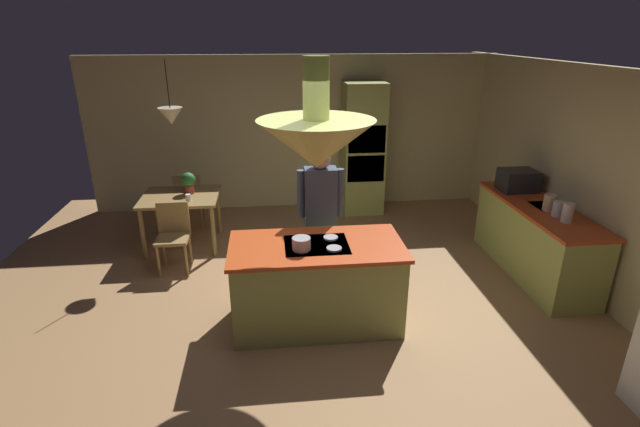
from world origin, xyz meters
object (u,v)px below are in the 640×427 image
(oven_tower, at_px, (363,149))
(dining_table, at_px, (181,202))
(cup_on_table, at_px, (188,198))
(canister_tea, at_px, (549,203))
(person_at_island, at_px, (320,211))
(chair_facing_island, at_px, (173,232))
(cooking_pot_on_cooktop, at_px, (301,244))
(canister_flour, at_px, (568,213))
(microwave_on_counter, at_px, (518,180))
(potted_plant_on_table, at_px, (188,182))
(kitchen_island, at_px, (317,284))
(canister_sugar, at_px, (558,209))
(chair_by_back_wall, at_px, (189,197))

(oven_tower, bearing_deg, dining_table, -157.79)
(cup_on_table, distance_m, canister_tea, 4.56)
(person_at_island, bearing_deg, dining_table, 142.82)
(chair_facing_island, distance_m, canister_tea, 4.63)
(cooking_pot_on_cooktop, bearing_deg, canister_flour, 8.00)
(oven_tower, height_order, microwave_on_counter, oven_tower)
(canister_flour, xyz_separation_m, canister_tea, (0.00, 0.36, -0.01))
(person_at_island, height_order, canister_tea, person_at_island)
(oven_tower, distance_m, potted_plant_on_table, 2.89)
(potted_plant_on_table, xyz_separation_m, cooking_pot_on_cooktop, (1.42, -2.32, 0.06))
(kitchen_island, relative_size, cup_on_table, 19.52)
(canister_sugar, xyz_separation_m, cooking_pot_on_cooktop, (-3.00, -0.60, -0.01))
(kitchen_island, bearing_deg, chair_by_back_wall, 121.48)
(chair_by_back_wall, height_order, canister_tea, canister_tea)
(canister_flour, xyz_separation_m, cooking_pot_on_cooktop, (-3.00, -0.42, -0.03))
(cup_on_table, distance_m, cooking_pot_on_cooktop, 2.44)
(person_at_island, xyz_separation_m, chair_facing_island, (-1.82, 0.70, -0.48))
(kitchen_island, distance_m, chair_by_back_wall, 3.26)
(dining_table, xyz_separation_m, canister_tea, (4.54, -1.45, 0.34))
(person_at_island, bearing_deg, oven_tower, 68.74)
(potted_plant_on_table, xyz_separation_m, canister_tea, (4.42, -1.54, 0.07))
(oven_tower, relative_size, canister_tea, 10.85)
(dining_table, xyz_separation_m, canister_sugar, (4.54, -1.63, 0.33))
(oven_tower, distance_m, canister_sugar, 3.27)
(potted_plant_on_table, bearing_deg, canister_sugar, -21.26)
(kitchen_island, height_order, canister_flour, canister_flour)
(potted_plant_on_table, height_order, cooking_pot_on_cooktop, potted_plant_on_table)
(kitchen_island, distance_m, canister_tea, 2.96)
(canister_flour, bearing_deg, microwave_on_counter, 90.00)
(chair_by_back_wall, relative_size, cooking_pot_on_cooktop, 4.83)
(kitchen_island, relative_size, chair_by_back_wall, 2.02)
(potted_plant_on_table, relative_size, canister_sugar, 1.67)
(cup_on_table, xyz_separation_m, canister_tea, (4.39, -1.22, 0.20))
(canister_sugar, bearing_deg, person_at_island, 174.76)
(dining_table, relative_size, microwave_on_counter, 2.27)
(canister_flour, bearing_deg, kitchen_island, -174.14)
(canister_sugar, bearing_deg, potted_plant_on_table, 158.74)
(potted_plant_on_table, relative_size, cooking_pot_on_cooktop, 1.67)
(oven_tower, distance_m, canister_flour, 3.43)
(chair_facing_island, height_order, canister_tea, canister_tea)
(person_at_island, bearing_deg, microwave_on_counter, 14.22)
(kitchen_island, bearing_deg, microwave_on_counter, 26.41)
(dining_table, xyz_separation_m, canister_flour, (4.54, -1.81, 0.35))
(chair_facing_island, height_order, cup_on_table, chair_facing_island)
(cooking_pot_on_cooktop, bearing_deg, canister_sugar, 11.34)
(microwave_on_counter, bearing_deg, chair_facing_island, 179.83)
(potted_plant_on_table, bearing_deg, chair_facing_island, -98.57)
(canister_flour, bearing_deg, canister_sugar, 90.00)
(chair_facing_island, xyz_separation_m, canister_tea, (4.54, -0.77, 0.50))
(oven_tower, distance_m, chair_facing_island, 3.39)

